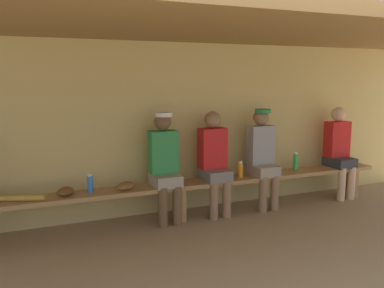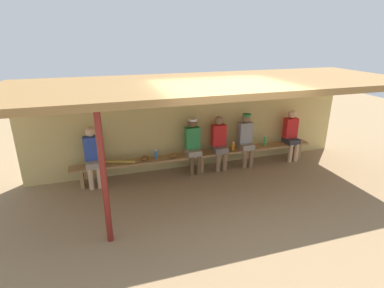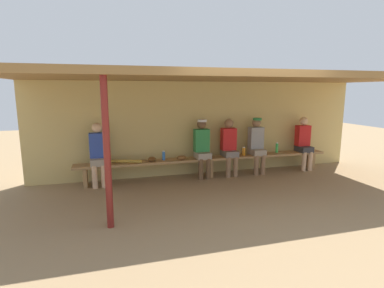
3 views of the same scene
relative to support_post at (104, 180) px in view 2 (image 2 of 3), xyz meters
name	(u,v)px [view 2 (image 2 of 3)]	position (x,y,z in m)	size (l,w,h in m)	color
ground_plane	(225,202)	(2.27, 0.55, -1.10)	(24.00, 24.00, 0.00)	#937754
back_wall	(195,123)	(2.27, 2.55, 0.00)	(8.00, 0.20, 2.20)	tan
dugout_roof	(215,84)	(2.27, 1.25, 1.16)	(8.00, 2.80, 0.12)	olive
support_post	(104,180)	(0.00, 0.00, 0.00)	(0.10, 0.10, 2.20)	maroon
bench	(200,156)	(2.27, 2.10, -0.71)	(6.00, 0.36, 0.46)	#9E7547
player_leftmost	(93,154)	(-0.19, 2.10, -0.37)	(0.34, 0.42, 1.34)	gray
player_in_blue	(219,141)	(2.76, 2.10, -0.37)	(0.34, 0.42, 1.34)	slate
player_near_post	(193,143)	(2.09, 2.10, -0.35)	(0.34, 0.42, 1.34)	gray
player_in_white	(291,133)	(4.80, 2.10, -0.37)	(0.34, 0.42, 1.34)	#333338
player_rightmost	(246,137)	(3.47, 2.10, -0.35)	(0.34, 0.42, 1.34)	gray
water_bottle_green	(156,154)	(1.19, 2.13, -0.54)	(0.07, 0.07, 0.21)	blue
water_bottle_clear	(233,146)	(3.13, 2.08, -0.54)	(0.08, 0.08, 0.21)	orange
water_bottle_blue	(265,141)	(4.06, 2.15, -0.52)	(0.06, 0.06, 0.26)	green
baseball_glove_worn	(145,158)	(0.92, 2.10, -0.60)	(0.24, 0.17, 0.09)	brown
baseball_glove_dark_brown	(173,155)	(1.59, 2.07, -0.60)	(0.24, 0.17, 0.09)	brown
baseball_bat	(118,162)	(0.33, 2.10, -0.61)	(0.07, 0.07, 0.77)	#B28C33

